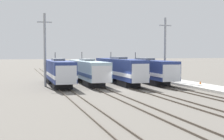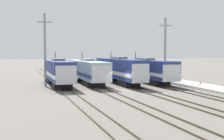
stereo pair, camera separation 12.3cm
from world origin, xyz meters
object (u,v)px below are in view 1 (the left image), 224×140
at_px(catenary_tower_right, 165,49).
at_px(locomotive_far_right, 146,70).
at_px(locomotive_center_left, 88,71).
at_px(traffic_cone, 200,82).
at_px(locomotive_center_right, 119,70).
at_px(catenary_tower_left, 45,49).
at_px(locomotive_far_left, 59,72).

bearing_deg(catenary_tower_right, locomotive_far_right, 154.01).
relative_size(locomotive_center_left, traffic_cone, 40.76).
relative_size(locomotive_center_right, catenary_tower_left, 1.77).
relative_size(locomotive_far_left, locomotive_center_right, 0.85).
relative_size(locomotive_center_left, catenary_tower_right, 1.72).
relative_size(locomotive_center_right, traffic_cone, 41.96).
distance_m(locomotive_center_right, traffic_cone, 12.94).
bearing_deg(traffic_cone, catenary_tower_right, 111.12).
bearing_deg(traffic_cone, catenary_tower_left, 163.40).
xyz_separation_m(locomotive_center_right, catenary_tower_left, (-12.02, -0.72, 3.38)).
relative_size(locomotive_far_left, traffic_cone, 35.77).
xyz_separation_m(catenary_tower_left, catenary_tower_right, (19.90, 0.00, 0.00)).
xyz_separation_m(locomotive_far_left, traffic_cone, (20.45, -6.97, -1.58)).
xyz_separation_m(locomotive_far_right, catenary_tower_right, (2.88, -1.41, 3.48)).
relative_size(catenary_tower_left, catenary_tower_right, 1.00).
distance_m(catenary_tower_left, traffic_cone, 24.00).
distance_m(locomotive_center_right, locomotive_far_right, 5.04).
distance_m(catenary_tower_left, catenary_tower_right, 19.90).
bearing_deg(locomotive_center_right, locomotive_far_left, -177.44).
height_order(locomotive_center_left, traffic_cone, locomotive_center_left).
relative_size(locomotive_far_left, catenary_tower_right, 1.51).
height_order(locomotive_far_right, catenary_tower_right, catenary_tower_right).
xyz_separation_m(locomotive_far_left, locomotive_center_left, (4.99, 1.85, -0.06)).
bearing_deg(catenary_tower_right, locomotive_center_right, 174.78).
xyz_separation_m(locomotive_far_left, catenary_tower_left, (-2.04, -0.27, 3.47)).
distance_m(locomotive_far_left, locomotive_center_right, 9.99).
bearing_deg(locomotive_center_left, locomotive_center_right, -15.66).
bearing_deg(traffic_cone, locomotive_center_right, 144.66).
xyz_separation_m(locomotive_far_right, catenary_tower_left, (-17.01, -1.41, 3.48)).
bearing_deg(traffic_cone, locomotive_center_left, 150.29).
xyz_separation_m(locomotive_far_left, locomotive_far_right, (14.97, 1.13, -0.01)).
height_order(locomotive_far_left, catenary_tower_right, catenary_tower_right).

